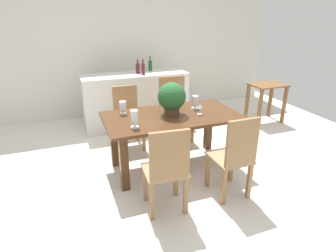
% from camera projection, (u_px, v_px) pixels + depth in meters
% --- Properties ---
extents(ground_plane, '(7.04, 7.04, 0.00)m').
position_uv_depth(ground_plane, '(174.00, 169.00, 3.83)').
color(ground_plane, silver).
extents(back_wall, '(6.40, 0.10, 2.60)m').
position_uv_depth(back_wall, '(126.00, 48.00, 5.59)').
color(back_wall, silver).
rests_on(back_wall, ground).
extents(dining_table, '(1.73, 0.92, 0.75)m').
position_uv_depth(dining_table, '(172.00, 124.00, 3.68)').
color(dining_table, '#4C2D19').
rests_on(dining_table, ground).
extents(chair_far_right, '(0.47, 0.48, 1.01)m').
position_uv_depth(chair_far_right, '(174.00, 105.00, 4.61)').
color(chair_far_right, olive).
rests_on(chair_far_right, ground).
extents(chair_near_left, '(0.46, 0.44, 0.97)m').
position_uv_depth(chair_near_left, '(167.00, 168.00, 2.82)').
color(chair_near_left, olive).
rests_on(chair_near_left, ground).
extents(chair_far_left, '(0.42, 0.48, 0.93)m').
position_uv_depth(chair_far_left, '(127.00, 114.00, 4.36)').
color(chair_far_left, olive).
rests_on(chair_far_left, ground).
extents(chair_near_right, '(0.41, 0.44, 0.99)m').
position_uv_depth(chair_near_right, '(235.00, 155.00, 3.07)').
color(chair_near_right, olive).
rests_on(chair_near_right, ground).
extents(flower_centerpiece, '(0.36, 0.36, 0.42)m').
position_uv_depth(flower_centerpiece, '(172.00, 98.00, 3.56)').
color(flower_centerpiece, '#4C3828').
rests_on(flower_centerpiece, dining_table).
extents(crystal_vase_left, '(0.10, 0.10, 0.21)m').
position_uv_depth(crystal_vase_left, '(134.00, 118.00, 3.19)').
color(crystal_vase_left, silver).
rests_on(crystal_vase_left, dining_table).
extents(crystal_vase_center_near, '(0.10, 0.10, 0.18)m').
position_uv_depth(crystal_vase_center_near, '(195.00, 101.00, 3.82)').
color(crystal_vase_center_near, silver).
rests_on(crystal_vase_center_near, dining_table).
extents(crystal_vase_right, '(0.09, 0.09, 0.17)m').
position_uv_depth(crystal_vase_right, '(123.00, 106.00, 3.62)').
color(crystal_vase_right, silver).
rests_on(crystal_vase_right, dining_table).
extents(wine_glass, '(0.07, 0.07, 0.15)m').
position_uv_depth(wine_glass, '(200.00, 107.00, 3.61)').
color(wine_glass, silver).
rests_on(wine_glass, dining_table).
extents(kitchen_counter, '(1.86, 0.57, 0.96)m').
position_uv_depth(kitchen_counter, '(136.00, 100.00, 5.15)').
color(kitchen_counter, silver).
rests_on(kitchen_counter, ground).
extents(wine_bottle_dark, '(0.08, 0.08, 0.24)m').
position_uv_depth(wine_bottle_dark, '(138.00, 68.00, 4.98)').
color(wine_bottle_dark, '#511E28').
rests_on(wine_bottle_dark, kitchen_counter).
extents(wine_bottle_green, '(0.07, 0.07, 0.27)m').
position_uv_depth(wine_bottle_green, '(150.00, 65.00, 5.18)').
color(wine_bottle_green, '#194C1E').
rests_on(wine_bottle_green, kitchen_counter).
extents(wine_bottle_clear, '(0.06, 0.06, 0.26)m').
position_uv_depth(wine_bottle_clear, '(143.00, 69.00, 4.88)').
color(wine_bottle_clear, '#511E28').
rests_on(wine_bottle_clear, kitchen_counter).
extents(side_table, '(0.63, 0.46, 0.73)m').
position_uv_depth(side_table, '(267.00, 94.00, 5.29)').
color(side_table, brown).
rests_on(side_table, ground).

